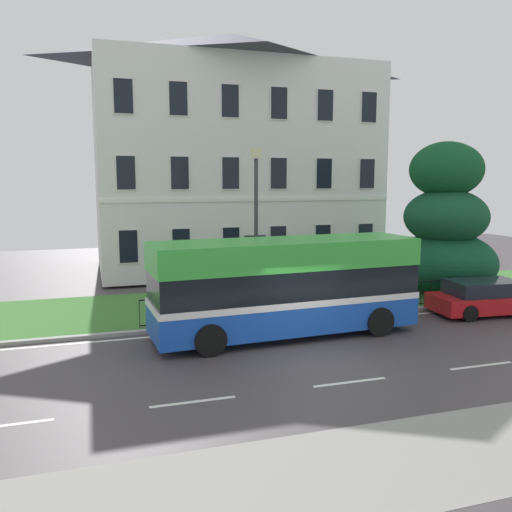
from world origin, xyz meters
name	(u,v)px	position (x,y,z in m)	size (l,w,h in m)	color
ground_plane	(305,348)	(0.00, 1.16, -0.01)	(60.00, 56.00, 0.18)	#453F42
georgian_townhouse	(232,152)	(1.76, 16.14, 6.60)	(15.12, 8.62, 12.89)	silver
iron_verge_railing	(315,301)	(1.76, 4.40, 0.62)	(12.81, 0.04, 0.97)	black
evergreen_tree	(446,230)	(8.70, 6.22, 2.91)	(4.40, 4.40, 6.62)	#423328
single_decker_bus	(286,286)	(-0.12, 2.52, 1.66)	(8.82, 2.92, 3.15)	blue
parked_hatchback_01	(487,298)	(8.19, 2.89, 0.63)	(4.50, 2.21, 1.30)	red
street_lamp_post	(256,220)	(-0.37, 4.94, 3.62)	(0.36, 0.24, 6.05)	#333338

